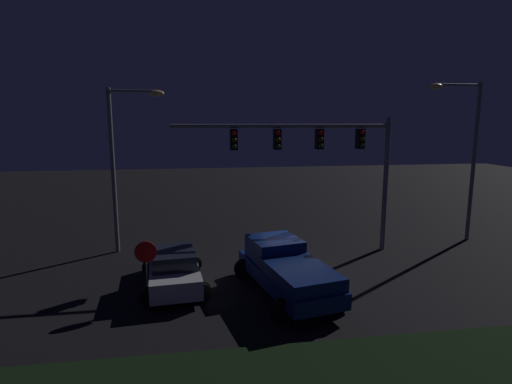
% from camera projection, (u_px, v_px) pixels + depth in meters
% --- Properties ---
extents(ground_plane, '(80.00, 80.00, 0.00)m').
position_uv_depth(ground_plane, '(294.00, 273.00, 17.02)').
color(ground_plane, black).
extents(pickup_truck, '(3.61, 5.69, 1.80)m').
position_uv_depth(pickup_truck, '(285.00, 266.00, 14.99)').
color(pickup_truck, navy).
rests_on(pickup_truck, ground_plane).
extents(car_sedan, '(2.75, 4.55, 1.51)m').
position_uv_depth(car_sedan, '(174.00, 268.00, 15.52)').
color(car_sedan, '#B7B7BC').
rests_on(car_sedan, ground_plane).
extents(traffic_signal_gantry, '(10.32, 0.56, 6.50)m').
position_uv_depth(traffic_signal_gantry, '(320.00, 149.00, 18.86)').
color(traffic_signal_gantry, slate).
rests_on(traffic_signal_gantry, ground_plane).
extents(street_lamp_left, '(2.62, 0.44, 7.85)m').
position_uv_depth(street_lamp_left, '(124.00, 150.00, 19.07)').
color(street_lamp_left, slate).
rests_on(street_lamp_left, ground_plane).
extents(street_lamp_right, '(2.90, 0.44, 8.28)m').
position_uv_depth(street_lamp_right, '(465.00, 143.00, 20.88)').
color(street_lamp_right, slate).
rests_on(street_lamp_right, ground_plane).
extents(stop_sign, '(0.76, 0.08, 2.23)m').
position_uv_depth(stop_sign, '(146.00, 260.00, 14.01)').
color(stop_sign, slate).
rests_on(stop_sign, ground_plane).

